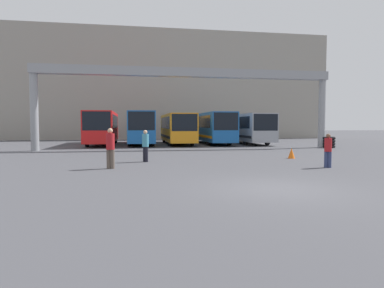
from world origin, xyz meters
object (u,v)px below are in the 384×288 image
Objects in this scene: bus_slot_2 at (177,127)px; bus_slot_3 at (211,126)px; bus_slot_0 at (103,126)px; pedestrian_near_center at (328,150)px; pedestrian_far_center at (145,145)px; bus_slot_4 at (247,127)px; pedestrian_mid_left at (110,147)px; bus_slot_1 at (140,126)px; tire_stack at (329,142)px; traffic_cone at (291,153)px.

bus_slot_3 is (3.74, 0.59, 0.08)m from bus_slot_2.
pedestrian_near_center is (11.99, -20.65, -1.01)m from bus_slot_0.
bus_slot_3 reaches higher than pedestrian_far_center.
bus_slot_4 reaches higher than bus_slot_2.
bus_slot_3 is 18.68m from pedestrian_far_center.
pedestrian_mid_left is (2.03, -19.33, -0.87)m from bus_slot_0.
bus_slot_1 is 0.90× the size of bus_slot_3.
bus_slot_2 reaches higher than pedestrian_mid_left.
pedestrian_near_center is 1.52× the size of tire_stack.
bus_slot_0 is 19.45m from pedestrian_mid_left.
pedestrian_far_center is 2.77× the size of traffic_cone.
bus_slot_0 is 18.21× the size of traffic_cone.
pedestrian_near_center is at bearing -98.30° from bus_slot_4.
bus_slot_3 reaches higher than bus_slot_2.
pedestrian_far_center is (3.69, -16.71, -0.94)m from bus_slot_0.
bus_slot_0 is 1.04× the size of bus_slot_2.
bus_slot_2 is 16.94m from pedestrian_far_center.
bus_slot_2 reaches higher than tire_stack.
bus_slot_1 is 1.03× the size of bus_slot_4.
bus_slot_0 reaches higher than tire_stack.
bus_slot_2 is 0.90× the size of bus_slot_3.
bus_slot_4 is 5.72× the size of pedestrian_mid_left.
bus_slot_0 reaches higher than bus_slot_4.
bus_slot_1 is at bearing -36.76° from pedestrian_near_center.
bus_slot_3 is 21.05m from pedestrian_near_center.
bus_slot_1 is 16.53m from pedestrian_far_center.
bus_slot_4 is at bearing -104.86° from pedestrian_mid_left.
bus_slot_0 reaches higher than traffic_cone.
bus_slot_0 reaches higher than bus_slot_2.
bus_slot_1 is at bearing 153.80° from tire_stack.
pedestrian_far_center is 18.23m from tire_stack.
bus_slot_2 reaches higher than traffic_cone.
bus_slot_2 is 16.85m from traffic_cone.
bus_slot_1 reaches higher than bus_slot_2.
bus_slot_0 is 23.90m from pedestrian_near_center.
bus_slot_1 is 22.07m from pedestrian_near_center.
bus_slot_2 is (7.48, -0.22, -0.09)m from bus_slot_0.
bus_slot_2 is 19.88m from pedestrian_mid_left.
traffic_cone is 0.59× the size of tire_stack.
tire_stack is (4.80, -7.73, -1.30)m from bus_slot_4.
traffic_cone is (10.27, 3.02, -0.67)m from pedestrian_mid_left.
traffic_cone is at bearing -62.73° from pedestrian_near_center.
bus_slot_1 reaches higher than tire_stack.
bus_slot_4 is (14.95, -0.35, -0.07)m from bus_slot_0.
bus_slot_3 is 1.14× the size of bus_slot_4.
pedestrian_far_center is (-7.52, -17.08, -0.93)m from bus_slot_3.
tire_stack is (12.28, -7.87, -1.28)m from bus_slot_2.
bus_slot_1 is 3.74m from bus_slot_2.
pedestrian_near_center is at bearing -87.88° from bus_slot_3.
pedestrian_far_center is at bearing -113.77° from bus_slot_3.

